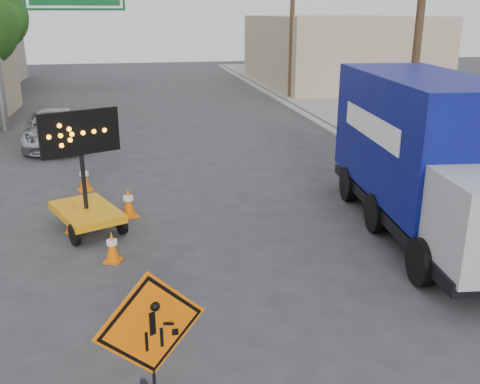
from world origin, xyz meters
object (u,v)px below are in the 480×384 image
object	(u,v)px
arrow_board	(86,204)
construction_sign	(152,337)
box_truck	(425,164)
pickup_truck	(55,129)

from	to	relation	value
arrow_board	construction_sign	bearing A→B (deg)	-102.35
arrow_board	box_truck	bearing A→B (deg)	-35.25
pickup_truck	box_truck	world-z (taller)	box_truck
arrow_board	box_truck	distance (m)	7.78
pickup_truck	box_truck	xyz separation A→B (m)	(9.31, -10.37, 0.93)
construction_sign	arrow_board	bearing A→B (deg)	83.66
box_truck	construction_sign	bearing A→B (deg)	-137.12
arrow_board	box_truck	xyz separation A→B (m)	(7.57, -1.55, 0.96)
arrow_board	pickup_truck	size ratio (longest dim) A/B	0.59
arrow_board	box_truck	size ratio (longest dim) A/B	0.37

